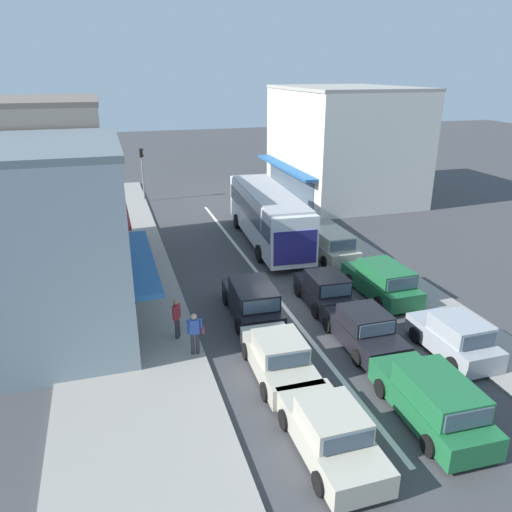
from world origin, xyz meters
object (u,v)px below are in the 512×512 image
(sedan_behind_bus_mid, at_px, (363,329))
(wagon_queue_gap_filler, at_px, (433,400))
(traffic_light_downstreet, at_px, (142,166))
(pedestrian_browsing_midblock, at_px, (177,316))
(city_bus, at_px, (268,213))
(hatchback_queue_far_back, at_px, (325,291))
(wagon_adjacent_lane_trail, at_px, (252,301))
(parked_wagon_kerb_third, at_px, (330,245))
(sedan_behind_bus_near, at_px, (279,358))
(parked_hatchback_kerb_front, at_px, (455,338))
(parked_wagon_kerb_second, at_px, (382,281))
(pedestrian_with_handbag_near, at_px, (195,331))
(sedan_adjacent_lane_lead, at_px, (330,433))

(sedan_behind_bus_mid, relative_size, wagon_queue_gap_filler, 0.92)
(traffic_light_downstreet, bearing_deg, pedestrian_browsing_midblock, -91.75)
(city_bus, relative_size, hatchback_queue_far_back, 2.92)
(wagon_adjacent_lane_trail, xyz_separation_m, parked_wagon_kerb_third, (6.20, 5.62, 0.00))
(sedan_behind_bus_near, height_order, parked_hatchback_kerb_front, parked_hatchback_kerb_front)
(sedan_behind_bus_mid, distance_m, pedestrian_browsing_midblock, 7.15)
(wagon_adjacent_lane_trail, bearing_deg, parked_wagon_kerb_second, 2.66)
(wagon_queue_gap_filler, xyz_separation_m, parked_hatchback_kerb_front, (3.05, 2.99, -0.04))
(wagon_queue_gap_filler, height_order, parked_wagon_kerb_third, same)
(wagon_queue_gap_filler, relative_size, pedestrian_browsing_midblock, 2.79)
(sedan_behind_bus_mid, bearing_deg, traffic_light_downstreet, 103.59)
(parked_hatchback_kerb_front, bearing_deg, traffic_light_downstreet, 108.53)
(hatchback_queue_far_back, xyz_separation_m, sedan_behind_bus_mid, (-0.02, -3.57, -0.05))
(sedan_behind_bus_near, height_order, hatchback_queue_far_back, hatchback_queue_far_back)
(sedan_behind_bus_mid, bearing_deg, wagon_queue_gap_filler, -92.05)
(sedan_behind_bus_mid, bearing_deg, sedan_behind_bus_near, -165.18)
(parked_hatchback_kerb_front, bearing_deg, wagon_adjacent_lane_trail, 141.26)
(parked_hatchback_kerb_front, bearing_deg, sedan_behind_bus_near, 174.57)
(sedan_behind_bus_near, xyz_separation_m, hatchback_queue_far_back, (3.76, 4.56, 0.05))
(pedestrian_with_handbag_near, bearing_deg, sedan_behind_bus_near, -37.62)
(sedan_adjacent_lane_lead, bearing_deg, traffic_light_downstreet, 94.61)
(sedan_behind_bus_mid, bearing_deg, sedan_adjacent_lane_lead, -126.32)
(wagon_adjacent_lane_trail, xyz_separation_m, parked_wagon_kerb_second, (6.37, 0.30, 0.00))
(sedan_behind_bus_mid, xyz_separation_m, parked_wagon_kerb_second, (2.96, 3.72, 0.08))
(sedan_behind_bus_near, bearing_deg, wagon_adjacent_lane_trail, 85.65)
(wagon_queue_gap_filler, bearing_deg, sedan_adjacent_lane_lead, -174.47)
(pedestrian_browsing_midblock, bearing_deg, parked_wagon_kerb_second, 8.12)
(sedan_behind_bus_mid, xyz_separation_m, pedestrian_with_handbag_near, (-6.28, 0.97, 0.40))
(sedan_behind_bus_near, distance_m, pedestrian_with_handbag_near, 3.24)
(pedestrian_with_handbag_near, bearing_deg, sedan_behind_bus_mid, -8.79)
(parked_wagon_kerb_third, bearing_deg, hatchback_queue_far_back, -116.95)
(hatchback_queue_far_back, height_order, parked_hatchback_kerb_front, same)
(city_bus, relative_size, parked_wagon_kerb_second, 2.42)
(parked_wagon_kerb_second, distance_m, parked_wagon_kerb_third, 5.33)
(wagon_queue_gap_filler, height_order, parked_hatchback_kerb_front, wagon_queue_gap_filler)
(sedan_adjacent_lane_lead, bearing_deg, city_bus, 77.47)
(hatchback_queue_far_back, distance_m, traffic_light_downstreet, 22.40)
(sedan_behind_bus_near, relative_size, sedan_behind_bus_mid, 1.01)
(hatchback_queue_far_back, distance_m, parked_hatchback_kerb_front, 5.93)
(parked_hatchback_kerb_front, height_order, parked_wagon_kerb_third, parked_wagon_kerb_third)
(wagon_adjacent_lane_trail, bearing_deg, city_bus, 68.06)
(parked_wagon_kerb_third, relative_size, pedestrian_with_handbag_near, 2.76)
(city_bus, xyz_separation_m, pedestrian_with_handbag_near, (-6.51, -11.47, -0.81))
(wagon_adjacent_lane_trail, relative_size, pedestrian_with_handbag_near, 2.81)
(parked_wagon_kerb_third, distance_m, traffic_light_downstreet, 18.39)
(wagon_queue_gap_filler, bearing_deg, traffic_light_downstreet, 101.23)
(city_bus, relative_size, sedan_behind_bus_mid, 2.61)
(city_bus, height_order, pedestrian_browsing_midblock, city_bus)
(sedan_behind_bus_near, xyz_separation_m, pedestrian_browsing_midblock, (-3.01, 3.32, 0.40))
(city_bus, bearing_deg, wagon_queue_gap_filler, -91.33)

